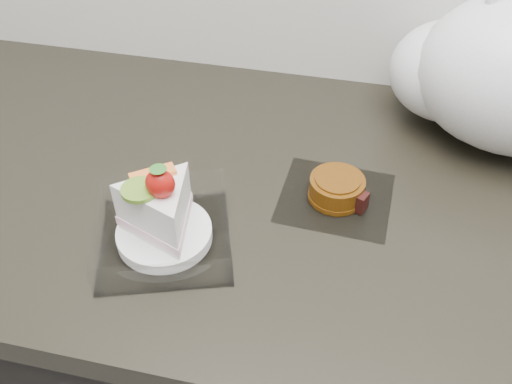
# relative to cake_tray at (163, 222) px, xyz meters

# --- Properties ---
(counter) EXTENTS (2.04, 0.64, 0.90)m
(counter) POSITION_rel_cake_tray_xyz_m (0.24, 0.14, -0.48)
(counter) COLOR black
(counter) RESTS_ON ground
(cake_tray) EXTENTS (0.21, 0.21, 0.13)m
(cake_tray) POSITION_rel_cake_tray_xyz_m (0.00, 0.00, 0.00)
(cake_tray) COLOR white
(cake_tray) RESTS_ON counter
(mooncake_wrap) EXTENTS (0.16, 0.15, 0.04)m
(mooncake_wrap) POSITION_rel_cake_tray_xyz_m (0.21, 0.13, -0.02)
(mooncake_wrap) COLOR white
(mooncake_wrap) RESTS_ON counter
(plastic_bag) EXTENTS (0.37, 0.27, 0.29)m
(plastic_bag) POSITION_rel_cake_tray_xyz_m (0.43, 0.33, 0.08)
(plastic_bag) COLOR white
(plastic_bag) RESTS_ON counter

